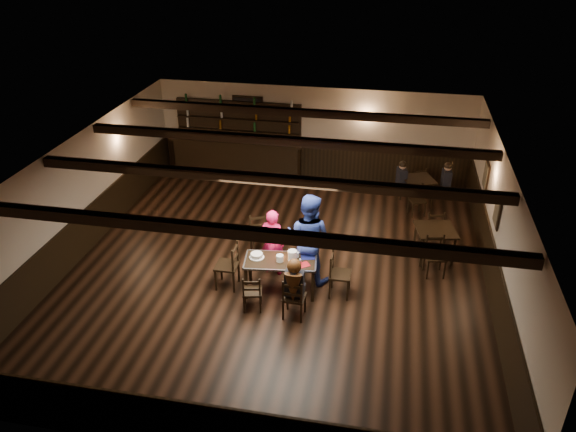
% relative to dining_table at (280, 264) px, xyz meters
% --- Properties ---
extents(ground, '(10.00, 10.00, 0.00)m').
position_rel_dining_table_xyz_m(ground, '(-0.24, 0.84, -0.66)').
color(ground, black).
rests_on(ground, ground).
extents(room_shell, '(9.02, 10.02, 2.71)m').
position_rel_dining_table_xyz_m(room_shell, '(-0.23, 0.88, 1.08)').
color(room_shell, beige).
rests_on(room_shell, ground).
extents(dining_table, '(1.53, 0.90, 0.75)m').
position_rel_dining_table_xyz_m(dining_table, '(0.00, 0.00, 0.00)').
color(dining_table, black).
rests_on(dining_table, ground).
extents(chair_near_left, '(0.43, 0.42, 0.79)m').
position_rel_dining_table_xyz_m(chair_near_left, '(-0.41, -0.74, -0.20)').
color(chair_near_left, black).
rests_on(chair_near_left, ground).
extents(chair_near_right, '(0.44, 0.42, 0.89)m').
position_rel_dining_table_xyz_m(chair_near_right, '(0.42, -0.84, -0.14)').
color(chair_near_right, black).
rests_on(chair_near_right, ground).
extents(chair_end_left, '(0.45, 0.48, 1.01)m').
position_rel_dining_table_xyz_m(chair_end_left, '(-1.04, -0.04, -0.07)').
color(chair_end_left, black).
rests_on(chair_end_left, ground).
extents(chair_end_right, '(0.43, 0.45, 0.96)m').
position_rel_dining_table_xyz_m(chair_end_right, '(1.12, 0.12, -0.10)').
color(chair_end_right, black).
rests_on(chair_end_right, ground).
extents(chair_far_pushed, '(0.56, 0.55, 0.92)m').
position_rel_dining_table_xyz_m(chair_far_pushed, '(-0.79, 1.42, -0.12)').
color(chair_far_pushed, black).
rests_on(chair_far_pushed, ground).
extents(woman_pink, '(0.60, 0.43, 1.52)m').
position_rel_dining_table_xyz_m(woman_pink, '(-0.31, 0.65, 0.10)').
color(woman_pink, '#EC1740').
rests_on(woman_pink, ground).
extents(man_blue, '(1.11, 0.96, 1.98)m').
position_rel_dining_table_xyz_m(man_blue, '(0.47, 0.57, 0.33)').
color(man_blue, navy).
rests_on(man_blue, ground).
extents(seated_person, '(0.36, 0.54, 0.88)m').
position_rel_dining_table_xyz_m(seated_person, '(0.42, -0.78, 0.20)').
color(seated_person, black).
rests_on(seated_person, ground).
extents(cake, '(0.31, 0.31, 0.10)m').
position_rel_dining_table_xyz_m(cake, '(-0.49, 0.01, 0.13)').
color(cake, white).
rests_on(cake, dining_table).
extents(plate_stack_a, '(0.15, 0.15, 0.14)m').
position_rel_dining_table_xyz_m(plate_stack_a, '(-0.00, -0.03, 0.16)').
color(plate_stack_a, white).
rests_on(plate_stack_a, dining_table).
extents(plate_stack_b, '(0.18, 0.18, 0.22)m').
position_rel_dining_table_xyz_m(plate_stack_b, '(0.24, 0.05, 0.20)').
color(plate_stack_b, white).
rests_on(plate_stack_b, dining_table).
extents(tea_light, '(0.04, 0.04, 0.06)m').
position_rel_dining_table_xyz_m(tea_light, '(-0.00, 0.12, 0.11)').
color(tea_light, '#A5A8AD').
rests_on(tea_light, dining_table).
extents(salt_shaker, '(0.03, 0.03, 0.08)m').
position_rel_dining_table_xyz_m(salt_shaker, '(0.41, -0.01, 0.13)').
color(salt_shaker, silver).
rests_on(salt_shaker, dining_table).
extents(pepper_shaker, '(0.04, 0.04, 0.09)m').
position_rel_dining_table_xyz_m(pepper_shaker, '(0.42, -0.07, 0.14)').
color(pepper_shaker, '#A5A8AD').
rests_on(pepper_shaker, dining_table).
extents(drink_glass, '(0.07, 0.07, 0.11)m').
position_rel_dining_table_xyz_m(drink_glass, '(0.31, 0.19, 0.14)').
color(drink_glass, silver).
rests_on(drink_glass, dining_table).
extents(menu_red, '(0.34, 0.32, 0.00)m').
position_rel_dining_table_xyz_m(menu_red, '(0.47, -0.09, 0.09)').
color(menu_red, maroon).
rests_on(menu_red, dining_table).
extents(menu_blue, '(0.32, 0.25, 0.00)m').
position_rel_dining_table_xyz_m(menu_blue, '(0.53, 0.21, 0.09)').
color(menu_blue, '#0D1143').
rests_on(menu_blue, dining_table).
extents(bar_counter, '(3.89, 0.70, 2.20)m').
position_rel_dining_table_xyz_m(bar_counter, '(-2.42, 5.56, 0.06)').
color(bar_counter, black).
rests_on(bar_counter, ground).
extents(back_table_a, '(1.00, 1.00, 0.75)m').
position_rel_dining_table_xyz_m(back_table_a, '(3.13, 1.90, -0.01)').
color(back_table_a, black).
rests_on(back_table_a, ground).
extents(back_table_b, '(1.00, 1.00, 0.75)m').
position_rel_dining_table_xyz_m(back_table_b, '(2.79, 4.58, -0.01)').
color(back_table_b, black).
rests_on(back_table_b, ground).
extents(bg_patron_left, '(0.30, 0.40, 0.73)m').
position_rel_dining_table_xyz_m(bg_patron_left, '(2.34, 4.62, 0.17)').
color(bg_patron_left, black).
rests_on(bg_patron_left, ground).
extents(bg_patron_right, '(0.25, 0.38, 0.73)m').
position_rel_dining_table_xyz_m(bg_patron_right, '(3.51, 4.73, 0.17)').
color(bg_patron_right, black).
rests_on(bg_patron_right, ground).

